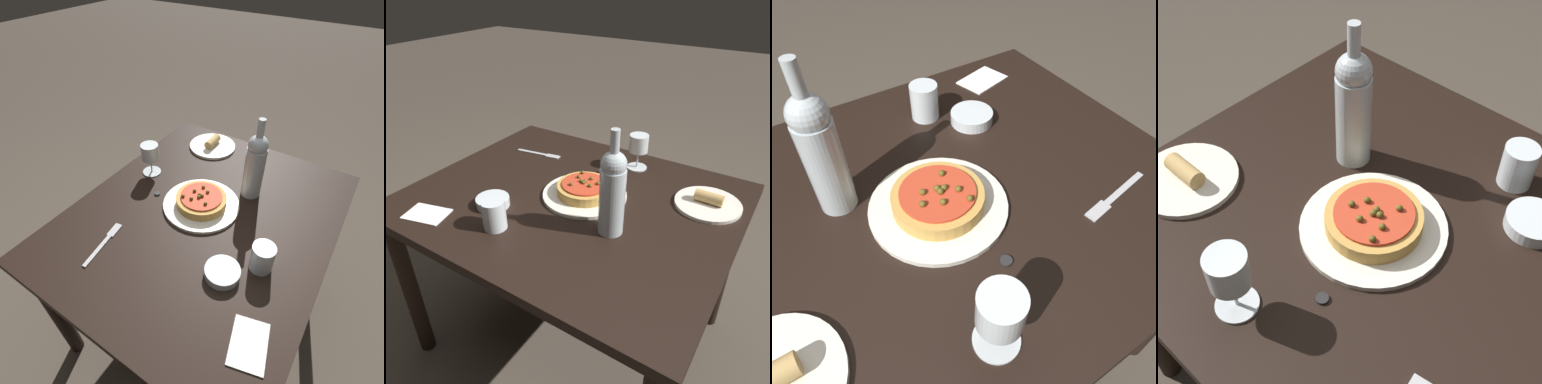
# 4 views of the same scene
# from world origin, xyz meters

# --- Properties ---
(ground_plane) EXTENTS (14.00, 14.00, 0.00)m
(ground_plane) POSITION_xyz_m (0.00, 0.00, 0.00)
(ground_plane) COLOR #4C4238
(dining_table) EXTENTS (1.11, 0.91, 0.72)m
(dining_table) POSITION_xyz_m (0.00, 0.00, 0.62)
(dining_table) COLOR black
(dining_table) RESTS_ON ground_plane
(dinner_plate) EXTENTS (0.29, 0.29, 0.01)m
(dinner_plate) POSITION_xyz_m (0.03, 0.03, 0.72)
(dinner_plate) COLOR white
(dinner_plate) RESTS_ON dining_table
(pizza) EXTENTS (0.19, 0.19, 0.05)m
(pizza) POSITION_xyz_m (0.03, 0.03, 0.75)
(pizza) COLOR gold
(pizza) RESTS_ON dinner_plate
(wine_glass) EXTENTS (0.08, 0.08, 0.14)m
(wine_glass) POSITION_xyz_m (0.10, 0.32, 0.81)
(wine_glass) COLOR silver
(wine_glass) RESTS_ON dining_table
(wine_bottle) EXTENTS (0.08, 0.08, 0.33)m
(wine_bottle) POSITION_xyz_m (0.20, -0.10, 0.86)
(wine_bottle) COLOR #B2BCC1
(wine_bottle) RESTS_ON dining_table
(water_cup) EXTENTS (0.07, 0.07, 0.10)m
(water_cup) POSITION_xyz_m (-0.10, -0.27, 0.76)
(water_cup) COLOR silver
(water_cup) RESTS_ON dining_table
(side_bowl) EXTENTS (0.11, 0.11, 0.03)m
(side_bowl) POSITION_xyz_m (-0.20, -0.19, 0.73)
(side_bowl) COLOR silver
(side_bowl) RESTS_ON dining_table
(side_plate) EXTENTS (0.22, 0.22, 0.05)m
(side_plate) POSITION_xyz_m (0.41, 0.20, 0.73)
(side_plate) COLOR white
(side_plate) RESTS_ON dining_table
(bottle_cap) EXTENTS (0.02, 0.02, 0.01)m
(bottle_cap) POSITION_xyz_m (-0.01, 0.22, 0.72)
(bottle_cap) COLOR black
(bottle_cap) RESTS_ON dining_table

